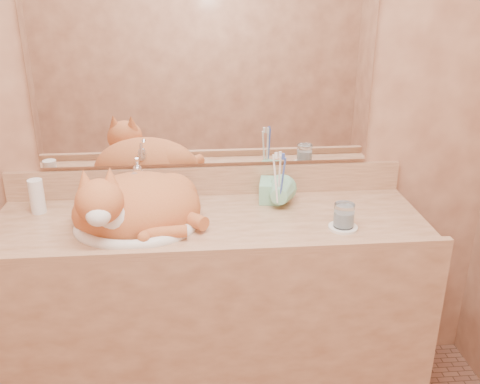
{
  "coord_description": "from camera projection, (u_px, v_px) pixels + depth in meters",
  "views": [
    {
      "loc": [
        -0.04,
        -1.05,
        1.7
      ],
      "look_at": [
        0.11,
        0.7,
        0.97
      ],
      "focal_mm": 40.0,
      "sensor_mm": 36.0,
      "label": 1
    }
  ],
  "objects": [
    {
      "name": "water_glass",
      "position": [
        344.0,
        215.0,
        1.89
      ],
      "size": [
        0.07,
        0.07,
        0.09
      ],
      "primitive_type": "cylinder",
      "color": "silver",
      "rests_on": "saucer"
    },
    {
      "name": "faucet",
      "position": [
        139.0,
        186.0,
        2.04
      ],
      "size": [
        0.07,
        0.14,
        0.19
      ],
      "primitive_type": null,
      "rotation": [
        0.0,
        0.0,
        -0.13
      ],
      "color": "silver",
      "rests_on": "vanity_counter"
    },
    {
      "name": "cat",
      "position": [
        133.0,
        204.0,
        1.91
      ],
      "size": [
        0.54,
        0.47,
        0.26
      ],
      "primitive_type": null,
      "rotation": [
        0.0,
        0.0,
        0.21
      ],
      "color": "#AF5328",
      "rests_on": "sink_basin"
    },
    {
      "name": "lotion_bottle",
      "position": [
        37.0,
        196.0,
        2.02
      ],
      "size": [
        0.06,
        0.06,
        0.13
      ],
      "primitive_type": "cylinder",
      "color": "white",
      "rests_on": "vanity_counter"
    },
    {
      "name": "wall_back",
      "position": [
        205.0,
        98.0,
        2.07
      ],
      "size": [
        2.4,
        0.02,
        2.5
      ],
      "primitive_type": "cube",
      "color": "#8F5A41",
      "rests_on": "ground"
    },
    {
      "name": "mirror",
      "position": [
        204.0,
        62.0,
        2.0
      ],
      "size": [
        1.3,
        0.02,
        0.8
      ],
      "primitive_type": "cube",
      "color": "white",
      "rests_on": "wall_back"
    },
    {
      "name": "toothbrush_cup",
      "position": [
        279.0,
        198.0,
        2.03
      ],
      "size": [
        0.14,
        0.14,
        0.11
      ],
      "primitive_type": "imported",
      "rotation": [
        0.0,
        0.0,
        -0.31
      ],
      "color": "#7DC9A1",
      "rests_on": "vanity_counter"
    },
    {
      "name": "toothbrushes",
      "position": [
        279.0,
        177.0,
        2.0
      ],
      "size": [
        0.04,
        0.04,
        0.24
      ],
      "primitive_type": null,
      "color": "white",
      "rests_on": "toothbrush_cup"
    },
    {
      "name": "saucer",
      "position": [
        343.0,
        227.0,
        1.91
      ],
      "size": [
        0.1,
        0.1,
        0.01
      ],
      "primitive_type": "cylinder",
      "color": "white",
      "rests_on": "vanity_counter"
    },
    {
      "name": "soap_dispenser",
      "position": [
        270.0,
        184.0,
        2.06
      ],
      "size": [
        0.1,
        0.1,
        0.18
      ],
      "primitive_type": "imported",
      "rotation": [
        0.0,
        0.0,
        -0.18
      ],
      "color": "#7DC9A1",
      "rests_on": "vanity_counter"
    },
    {
      "name": "sink_basin",
      "position": [
        135.0,
        210.0,
        1.9
      ],
      "size": [
        0.48,
        0.42,
        0.14
      ],
      "primitive_type": null,
      "rotation": [
        0.0,
        0.0,
        -0.14
      ],
      "color": "white",
      "rests_on": "vanity_counter"
    },
    {
      "name": "vanity_counter",
      "position": [
        212.0,
        318.0,
        2.12
      ],
      "size": [
        1.6,
        0.55,
        0.85
      ],
      "primitive_type": null,
      "color": "brown",
      "rests_on": "floor"
    }
  ]
}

